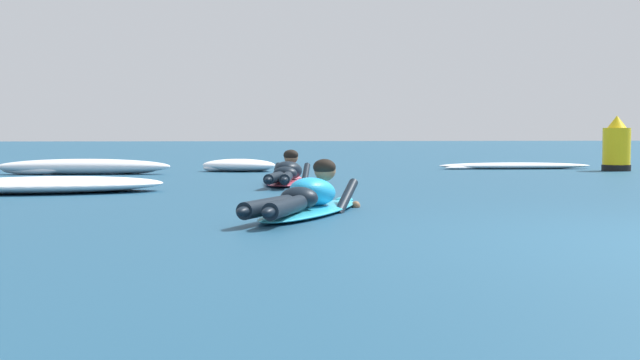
# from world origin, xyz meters

# --- Properties ---
(ground_plane) EXTENTS (120.00, 120.00, 0.00)m
(ground_plane) POSITION_xyz_m (0.00, 10.00, 0.00)
(ground_plane) COLOR navy
(surfer_near) EXTENTS (1.48, 2.62, 0.55)m
(surfer_near) POSITION_xyz_m (-2.60, 2.53, 0.14)
(surfer_near) COLOR #2DB2D1
(surfer_near) RESTS_ON ground
(surfer_far) EXTENTS (0.97, 2.45, 0.54)m
(surfer_far) POSITION_xyz_m (-2.37, 7.13, 0.14)
(surfer_far) COLOR #E54C66
(surfer_far) RESTS_ON ground
(whitewater_front) EXTENTS (2.96, 1.60, 0.20)m
(whitewater_front) POSITION_xyz_m (-5.44, 5.87, 0.09)
(whitewater_front) COLOR white
(whitewater_front) RESTS_ON ground
(whitewater_mid_left) EXTENTS (3.10, 0.81, 0.28)m
(whitewater_mid_left) POSITION_xyz_m (-5.67, 10.70, 0.13)
(whitewater_mid_left) COLOR white
(whitewater_mid_left) RESTS_ON ground
(whitewater_mid_right) EXTENTS (3.15, 0.76, 0.13)m
(whitewater_mid_right) POSITION_xyz_m (2.74, 11.97, 0.06)
(whitewater_mid_right) COLOR white
(whitewater_mid_right) RESTS_ON ground
(whitewater_back) EXTENTS (1.56, 1.12, 0.24)m
(whitewater_back) POSITION_xyz_m (-2.89, 11.50, 0.11)
(whitewater_back) COLOR white
(whitewater_back) RESTS_ON ground
(channel_marker_buoy) EXTENTS (0.55, 0.55, 1.07)m
(channel_marker_buoy) POSITION_xyz_m (4.38, 10.86, 0.43)
(channel_marker_buoy) COLOR yellow
(channel_marker_buoy) RESTS_ON ground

